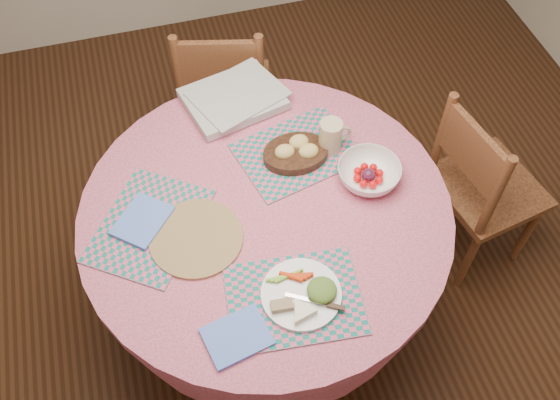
{
  "coord_description": "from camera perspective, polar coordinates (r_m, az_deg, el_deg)",
  "views": [
    {
      "loc": [
        -0.28,
        -1.15,
        2.43
      ],
      "look_at": [
        0.05,
        0.0,
        0.78
      ],
      "focal_mm": 40.0,
      "sensor_mm": 36.0,
      "label": 1
    }
  ],
  "objects": [
    {
      "name": "napkin_far",
      "position": [
        2.06,
        -12.47,
        -1.87
      ],
      "size": [
        0.22,
        0.23,
        0.01
      ],
      "primitive_type": "cube",
      "rotation": [
        0.0,
        0.0,
        0.84
      ],
      "color": "#567ADF",
      "rests_on": "placemat_left"
    },
    {
      "name": "placemat_left",
      "position": [
        2.06,
        -11.84,
        -2.29
      ],
      "size": [
        0.48,
        0.5,
        0.01
      ],
      "primitive_type": "cube",
      "rotation": [
        0.0,
        0.0,
        0.95
      ],
      "color": "#14756C",
      "rests_on": "dining_table"
    },
    {
      "name": "dining_table",
      "position": [
        2.22,
        -1.25,
        -3.7
      ],
      "size": [
        1.24,
        1.24,
        0.75
      ],
      "color": "#D3627F",
      "rests_on": "ground"
    },
    {
      "name": "latte_mug",
      "position": [
        2.17,
        4.7,
        5.85
      ],
      "size": [
        0.12,
        0.08,
        0.12
      ],
      "color": "#CBB68B",
      "rests_on": "placemat_back"
    },
    {
      "name": "wicker_trivet",
      "position": [
        2.0,
        -7.67,
        -3.47
      ],
      "size": [
        0.3,
        0.3,
        0.01
      ],
      "primitive_type": "cylinder",
      "color": "olive",
      "rests_on": "dining_table"
    },
    {
      "name": "dinner_plate",
      "position": [
        1.87,
        2.25,
        -8.58
      ],
      "size": [
        0.24,
        0.24,
        0.05
      ],
      "rotation": [
        0.0,
        0.0,
        -0.1
      ],
      "color": "white",
      "rests_on": "placemat_front"
    },
    {
      "name": "placemat_back",
      "position": [
        2.2,
        1.56,
        4.37
      ],
      "size": [
        0.46,
        0.38,
        0.01
      ],
      "primitive_type": "cube",
      "rotation": [
        0.0,
        0.0,
        0.23
      ],
      "color": "#14756C",
      "rests_on": "dining_table"
    },
    {
      "name": "bread_bowl",
      "position": [
        2.16,
        1.48,
        4.43
      ],
      "size": [
        0.23,
        0.23,
        0.08
      ],
      "color": "black",
      "rests_on": "placemat_back"
    },
    {
      "name": "newspaper_stack",
      "position": [
        2.35,
        -4.25,
        9.27
      ],
      "size": [
        0.41,
        0.35,
        0.04
      ],
      "rotation": [
        0.0,
        0.0,
        0.23
      ],
      "color": "silver",
      "rests_on": "dining_table"
    },
    {
      "name": "ground",
      "position": [
        2.7,
        -1.04,
        -10.01
      ],
      "size": [
        4.0,
        4.0,
        0.0
      ],
      "primitive_type": "plane",
      "color": "#331C0F",
      "rests_on": "ground"
    },
    {
      "name": "fruit_bowl",
      "position": [
        2.12,
        8.12,
        2.39
      ],
      "size": [
        0.25,
        0.25,
        0.07
      ],
      "rotation": [
        0.0,
        0.0,
        -0.16
      ],
      "color": "white",
      "rests_on": "dining_table"
    },
    {
      "name": "napkin_near",
      "position": [
        1.83,
        -3.96,
        -12.36
      ],
      "size": [
        0.2,
        0.17,
        0.01
      ],
      "primitive_type": "cube",
      "rotation": [
        0.0,
        0.0,
        0.2
      ],
      "color": "#567ADF",
      "rests_on": "dining_table"
    },
    {
      "name": "placemat_front",
      "position": [
        1.88,
        1.32,
        -9.05
      ],
      "size": [
        0.43,
        0.34,
        0.01
      ],
      "primitive_type": "cube",
      "rotation": [
        0.0,
        0.0,
        -0.1
      ],
      "color": "#14756C",
      "rests_on": "dining_table"
    },
    {
      "name": "chair_back",
      "position": [
        2.84,
        -5.13,
        9.74
      ],
      "size": [
        0.49,
        0.47,
        0.87
      ],
      "rotation": [
        0.0,
        0.0,
        2.89
      ],
      "color": "brown",
      "rests_on": "ground"
    },
    {
      "name": "chair_right",
      "position": [
        2.61,
        17.84,
        1.23
      ],
      "size": [
        0.45,
        0.46,
        0.86
      ],
      "rotation": [
        0.0,
        0.0,
        1.75
      ],
      "color": "brown",
      "rests_on": "ground"
    }
  ]
}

